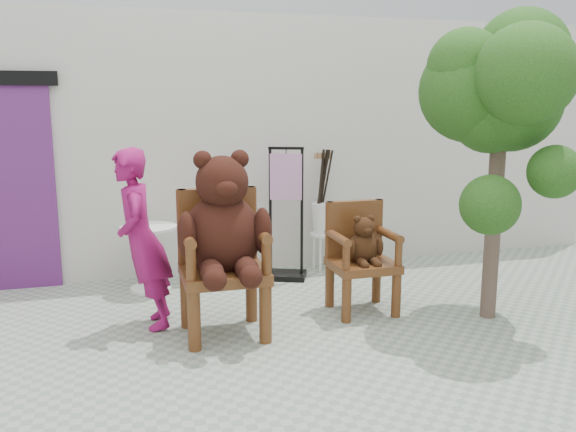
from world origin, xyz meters
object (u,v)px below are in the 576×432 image
object	(u,v)px
tree	(503,87)
chair_big	(223,234)
person	(142,240)
cafe_table	(149,250)
chair_small	(361,250)
display_stand	(286,229)
stool_bucket	(324,218)

from	to	relation	value
tree	chair_big	bearing A→B (deg)	175.41
tree	person	bearing A→B (deg)	169.72
cafe_table	tree	distance (m)	3.90
chair_small	cafe_table	world-z (taller)	chair_small
person	tree	xyz separation A→B (m)	(3.19, -0.58, 1.33)
cafe_table	chair_small	bearing A→B (deg)	-32.25
cafe_table	chair_big	bearing A→B (deg)	-69.74
cafe_table	display_stand	distance (m)	1.54
chair_small	stool_bucket	distance (m)	1.47
cafe_table	person	bearing A→B (deg)	-95.88
cafe_table	display_stand	size ratio (longest dim) A/B	0.47
chair_big	tree	size ratio (longest dim) A/B	0.56
display_stand	stool_bucket	bearing A→B (deg)	45.36
cafe_table	stool_bucket	xyz separation A→B (m)	(2.07, 0.24, 0.20)
person	stool_bucket	world-z (taller)	person
stool_bucket	cafe_table	bearing A→B (deg)	-173.38
cafe_table	tree	xyz separation A→B (m)	(3.08, -1.68, 1.70)
display_stand	person	bearing A→B (deg)	-123.10
chair_big	cafe_table	size ratio (longest dim) A/B	2.30
chair_small	display_stand	world-z (taller)	display_stand
display_stand	stool_bucket	distance (m)	0.58
person	tree	bearing A→B (deg)	82.19
chair_big	cafe_table	distance (m)	1.64
chair_small	person	xyz separation A→B (m)	(-2.05, 0.12, 0.20)
chair_small	tree	distance (m)	1.97
cafe_table	tree	bearing A→B (deg)	-28.66
tree	stool_bucket	bearing A→B (deg)	117.75
chair_big	cafe_table	xyz separation A→B (m)	(-0.55, 1.48, -0.47)
chair_big	chair_small	world-z (taller)	chair_big
cafe_table	stool_bucket	distance (m)	2.09
person	tree	world-z (taller)	tree
display_stand	chair_small	bearing A→B (deg)	-49.38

